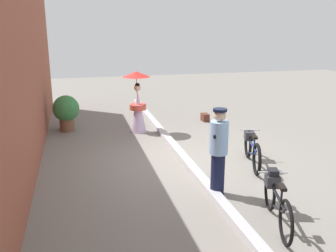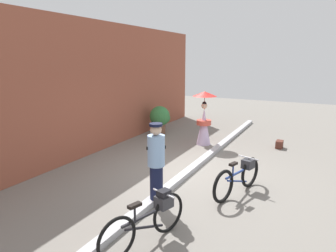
% 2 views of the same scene
% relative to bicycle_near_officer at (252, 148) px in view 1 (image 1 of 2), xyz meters
% --- Properties ---
extents(ground_plane, '(30.00, 30.00, 0.00)m').
position_rel_bicycle_near_officer_xyz_m(ground_plane, '(0.58, 1.43, -0.39)').
color(ground_plane, gray).
extents(building_wall, '(14.00, 0.40, 4.01)m').
position_rel_bicycle_near_officer_xyz_m(building_wall, '(0.58, 4.92, 1.61)').
color(building_wall, brown).
rests_on(building_wall, ground_plane).
extents(sidewalk_curb, '(14.00, 0.20, 0.12)m').
position_rel_bicycle_near_officer_xyz_m(sidewalk_curb, '(0.58, 1.43, -0.33)').
color(sidewalk_curb, '#B2B2B7').
rests_on(sidewalk_curb, ground_plane).
extents(bicycle_near_officer, '(1.72, 0.64, 0.76)m').
position_rel_bicycle_near_officer_xyz_m(bicycle_near_officer, '(0.00, 0.00, 0.00)').
color(bicycle_near_officer, black).
rests_on(bicycle_near_officer, ground_plane).
extents(bicycle_far_side, '(1.68, 0.63, 0.79)m').
position_rel_bicycle_near_officer_xyz_m(bicycle_far_side, '(-2.43, 0.79, 0.03)').
color(bicycle_far_side, black).
rests_on(bicycle_far_side, ground_plane).
extents(person_officer, '(0.34, 0.34, 1.67)m').
position_rel_bicycle_near_officer_xyz_m(person_officer, '(-1.26, 1.33, 0.50)').
color(person_officer, '#141938').
rests_on(person_officer, ground_plane).
extents(person_with_parasol, '(0.81, 0.81, 1.81)m').
position_rel_bicycle_near_officer_xyz_m(person_with_parasol, '(3.29, 2.07, 0.52)').
color(person_with_parasol, silver).
rests_on(person_with_parasol, ground_plane).
extents(potted_plant_by_door, '(0.80, 0.78, 1.08)m').
position_rel_bicycle_near_officer_xyz_m(potted_plant_by_door, '(3.95, 4.12, 0.23)').
color(potted_plant_by_door, brown).
rests_on(potted_plant_by_door, ground_plane).
extents(backpack_on_pavement, '(0.33, 0.21, 0.25)m').
position_rel_bicycle_near_officer_xyz_m(backpack_on_pavement, '(4.00, -0.32, -0.26)').
color(backpack_on_pavement, '#592D23').
rests_on(backpack_on_pavement, ground_plane).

